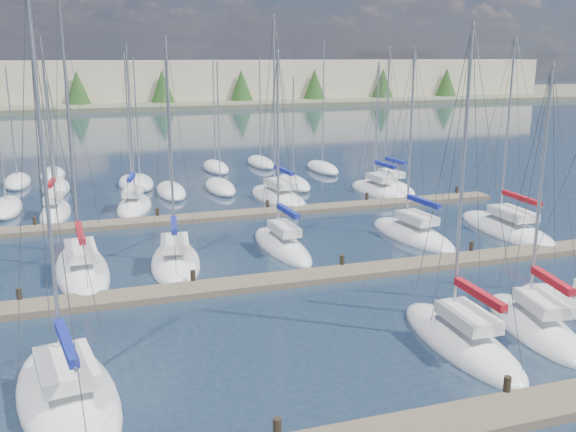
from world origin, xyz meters
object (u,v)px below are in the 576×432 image
object	(u,v)px
sailboat_d	(461,341)
sailboat_c	(67,394)
sailboat_p	(278,197)
sailboat_o	(134,206)
sailboat_j	(176,262)
sailboat_l	(412,234)
sailboat_r	(388,186)
sailboat_e	(535,326)
sailboat_i	(82,269)
sailboat_k	(282,246)
sailboat_q	(378,191)
sailboat_m	(507,229)
sailboat_n	(56,212)

from	to	relation	value
sailboat_d	sailboat_c	world-z (taller)	sailboat_c
sailboat_p	sailboat_o	bearing A→B (deg)	173.40
sailboat_j	sailboat_l	size ratio (longest dim) A/B	1.04
sailboat_r	sailboat_p	size ratio (longest dim) A/B	0.85
sailboat_d	sailboat_e	size ratio (longest dim) A/B	1.12
sailboat_i	sailboat_k	size ratio (longest dim) A/B	1.27
sailboat_i	sailboat_p	distance (m)	20.47
sailboat_c	sailboat_e	bearing A→B (deg)	-9.24
sailboat_i	sailboat_q	size ratio (longest dim) A/B	1.36
sailboat_r	sailboat_m	size ratio (longest dim) A/B	0.95
sailboat_d	sailboat_r	bearing A→B (deg)	69.60
sailboat_i	sailboat_p	world-z (taller)	sailboat_i
sailboat_j	sailboat_d	world-z (taller)	sailboat_d
sailboat_i	sailboat_e	bearing A→B (deg)	-40.09
sailboat_k	sailboat_n	size ratio (longest dim) A/B	0.98
sailboat_j	sailboat_n	bearing A→B (deg)	122.54
sailboat_k	sailboat_q	world-z (taller)	sailboat_k
sailboat_j	sailboat_e	distance (m)	18.58
sailboat_o	sailboat_k	distance (m)	15.23
sailboat_n	sailboat_m	bearing A→B (deg)	-21.07
sailboat_i	sailboat_c	world-z (taller)	sailboat_i
sailboat_r	sailboat_o	distance (m)	21.65
sailboat_o	sailboat_l	size ratio (longest dim) A/B	1.02
sailboat_d	sailboat_c	bearing A→B (deg)	179.21
sailboat_m	sailboat_j	bearing A→B (deg)	-177.53
sailboat_l	sailboat_k	world-z (taller)	sailboat_l
sailboat_n	sailboat_k	bearing A→B (deg)	-39.59
sailboat_n	sailboat_p	distance (m)	16.77
sailboat_e	sailboat_p	size ratio (longest dim) A/B	0.78
sailboat_r	sailboat_k	distance (m)	20.18
sailboat_r	sailboat_d	world-z (taller)	sailboat_d
sailboat_o	sailboat_e	world-z (taller)	sailboat_o
sailboat_i	sailboat_n	bearing A→B (deg)	93.81
sailboat_r	sailboat_l	bearing A→B (deg)	-115.95
sailboat_j	sailboat_o	size ratio (longest dim) A/B	1.02
sailboat_l	sailboat_e	bearing A→B (deg)	-103.53
sailboat_e	sailboat_m	xyz separation A→B (m)	(8.54, 13.36, -0.01)
sailboat_o	sailboat_k	size ratio (longest dim) A/B	1.04
sailboat_r	sailboat_j	distance (m)	25.77
sailboat_k	sailboat_n	bearing A→B (deg)	132.47
sailboat_q	sailboat_l	bearing A→B (deg)	-110.86
sailboat_l	sailboat_q	distance (m)	13.47
sailboat_m	sailboat_n	bearing A→B (deg)	155.82
sailboat_k	sailboat_n	world-z (taller)	sailboat_n
sailboat_m	sailboat_n	xyz separation A→B (m)	(-27.98, 13.98, 0.03)
sailboat_e	sailboat_j	bearing A→B (deg)	144.44
sailboat_j	sailboat_e	xyz separation A→B (m)	(12.96, -13.32, 0.00)
sailboat_o	sailboat_e	bearing A→B (deg)	-50.83
sailboat_e	sailboat_n	xyz separation A→B (m)	(-19.44, 27.34, 0.02)
sailboat_r	sailboat_p	distance (m)	10.51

